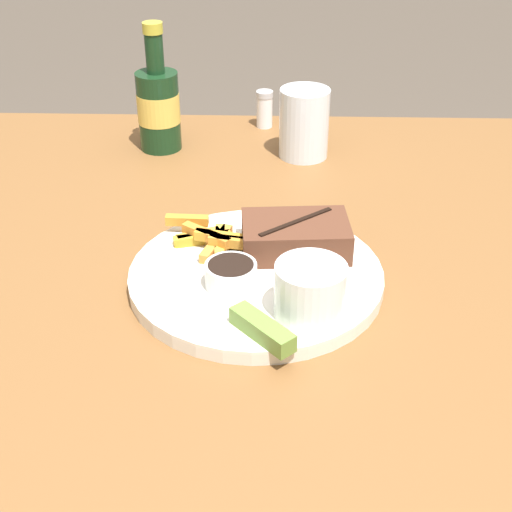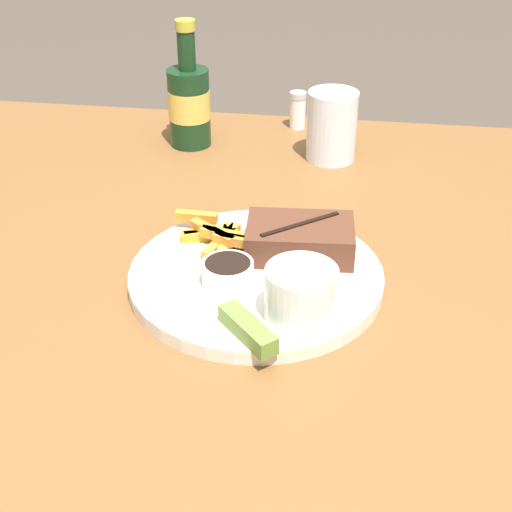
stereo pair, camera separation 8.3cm
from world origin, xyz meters
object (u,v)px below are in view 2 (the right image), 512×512
dipping_sauce_cup (228,272)px  beer_bottle (189,102)px  steak_portion (300,239)px  pickle_spear (248,329)px  salt_shaker (299,110)px  dinner_plate (256,277)px  fork_utensil (199,253)px  coleslaw_cup (301,291)px  drinking_glass (332,126)px

dipping_sauce_cup → beer_bottle: bearing=108.3°
steak_portion → pickle_spear: (-0.04, -0.17, -0.01)m
dipping_sauce_cup → pickle_spear: size_ratio=0.79×
salt_shaker → dinner_plate: bearing=-90.3°
steak_portion → pickle_spear: 0.18m
pickle_spear → steak_portion: bearing=77.9°
steak_portion → fork_utensil: size_ratio=1.04×
pickle_spear → fork_utensil: 0.17m
coleslaw_cup → salt_shaker: 0.58m
coleslaw_cup → dipping_sauce_cup: 0.10m
pickle_spear → salt_shaker: 0.62m
drinking_glass → salt_shaker: 0.14m
dipping_sauce_cup → salt_shaker: size_ratio=0.91×
pickle_spear → drinking_glass: bearing=83.7°
dinner_plate → dipping_sauce_cup: 0.05m
dipping_sauce_cup → beer_bottle: (-0.14, 0.43, 0.04)m
coleslaw_cup → drinking_glass: size_ratio=0.70×
dinner_plate → steak_portion: (0.05, 0.05, 0.03)m
dipping_sauce_cup → drinking_glass: 0.42m
beer_bottle → salt_shaker: beer_bottle is taller
coleslaw_cup → dipping_sauce_cup: (-0.09, 0.05, -0.02)m
dipping_sauce_cup → salt_shaker: 0.53m
dinner_plate → pickle_spear: 0.13m
beer_bottle → salt_shaker: bearing=29.9°
beer_bottle → steak_portion: bearing=-58.2°
beer_bottle → dipping_sauce_cup: bearing=-71.7°
fork_utensil → drinking_glass: 0.38m
fork_utensil → salt_shaker: size_ratio=2.01×
pickle_spear → coleslaw_cup: bearing=40.6°
dinner_plate → coleslaw_cup: (0.06, -0.08, 0.04)m
coleslaw_cup → pickle_spear: bearing=-139.4°
pickle_spear → fork_utensil: (-0.09, 0.15, -0.01)m
coleslaw_cup → drinking_glass: drinking_glass is taller
beer_bottle → drinking_glass: beer_bottle is taller
dipping_sauce_cup → drinking_glass: size_ratio=0.54×
salt_shaker → coleslaw_cup: bearing=-84.3°
pickle_spear → salt_shaker: bearing=90.7°
dinner_plate → dipping_sauce_cup: dipping_sauce_cup is taller
dipping_sauce_cup → salt_shaker: (0.03, 0.53, -0.00)m
dinner_plate → steak_portion: size_ratio=2.22×
pickle_spear → fork_utensil: bearing=119.4°
beer_bottle → dinner_plate: bearing=-66.8°
pickle_spear → drinking_glass: 0.50m
beer_bottle → salt_shaker: 0.20m
pickle_spear → beer_bottle: beer_bottle is taller
dinner_plate → drinking_glass: bearing=80.1°
coleslaw_cup → beer_bottle: beer_bottle is taller
salt_shaker → dipping_sauce_cup: bearing=-93.2°
steak_portion → coleslaw_cup: coleslaw_cup is taller
steak_portion → pickle_spear: size_ratio=1.81×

